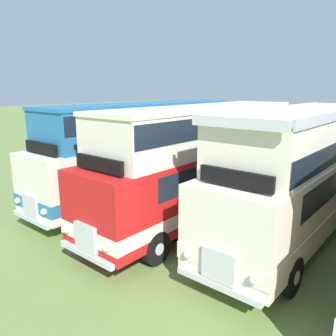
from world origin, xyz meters
The scene contains 3 objects.
bus_first_in_row centered at (-12.79, 0.23, 2.48)m, with size 2.68×11.56×4.49m.
bus_second_in_row centered at (-9.14, -0.09, 2.48)m, with size 2.62×11.52×4.49m.
bus_third_in_row centered at (-5.48, 0.49, 2.36)m, with size 2.63×10.52×4.52m.
Camera 1 is at (-1.88, -11.00, 5.17)m, focal length 35.55 mm.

